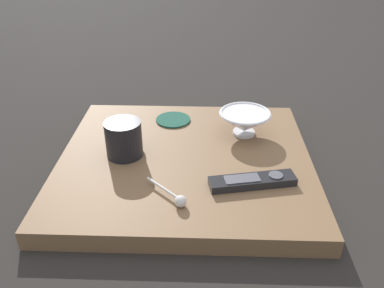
{
  "coord_description": "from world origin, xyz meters",
  "views": [
    {
      "loc": [
        -0.05,
        0.83,
        0.57
      ],
      "look_at": [
        -0.02,
        -0.02,
        0.06
      ],
      "focal_mm": 37.51,
      "sensor_mm": 36.0,
      "label": 1
    }
  ],
  "objects_px": {
    "cereal_bowl": "(245,121)",
    "drink_coaster": "(173,120)",
    "coffee_mug": "(124,138)",
    "teaspoon": "(179,199)",
    "tv_remote_near": "(252,181)"
  },
  "relations": [
    {
      "from": "cereal_bowl",
      "to": "drink_coaster",
      "type": "relative_size",
      "value": 1.4
    },
    {
      "from": "coffee_mug",
      "to": "drink_coaster",
      "type": "xyz_separation_m",
      "value": [
        -0.1,
        -0.19,
        -0.04
      ]
    },
    {
      "from": "teaspoon",
      "to": "coffee_mug",
      "type": "bearing_deg",
      "value": -52.39
    },
    {
      "from": "teaspoon",
      "to": "tv_remote_near",
      "type": "xyz_separation_m",
      "value": [
        -0.16,
        -0.07,
        -0.0
      ]
    },
    {
      "from": "cereal_bowl",
      "to": "teaspoon",
      "type": "bearing_deg",
      "value": 62.67
    },
    {
      "from": "drink_coaster",
      "to": "coffee_mug",
      "type": "bearing_deg",
      "value": 60.66
    },
    {
      "from": "drink_coaster",
      "to": "tv_remote_near",
      "type": "bearing_deg",
      "value": 123.2
    },
    {
      "from": "teaspoon",
      "to": "drink_coaster",
      "type": "distance_m",
      "value": 0.37
    },
    {
      "from": "coffee_mug",
      "to": "tv_remote_near",
      "type": "bearing_deg",
      "value": 158.89
    },
    {
      "from": "cereal_bowl",
      "to": "teaspoon",
      "type": "height_order",
      "value": "cereal_bowl"
    },
    {
      "from": "cereal_bowl",
      "to": "coffee_mug",
      "type": "bearing_deg",
      "value": 20.84
    },
    {
      "from": "cereal_bowl",
      "to": "drink_coaster",
      "type": "height_order",
      "value": "cereal_bowl"
    },
    {
      "from": "tv_remote_near",
      "to": "drink_coaster",
      "type": "distance_m",
      "value": 0.36
    },
    {
      "from": "teaspoon",
      "to": "tv_remote_near",
      "type": "height_order",
      "value": "teaspoon"
    },
    {
      "from": "cereal_bowl",
      "to": "tv_remote_near",
      "type": "bearing_deg",
      "value": 90.31
    }
  ]
}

